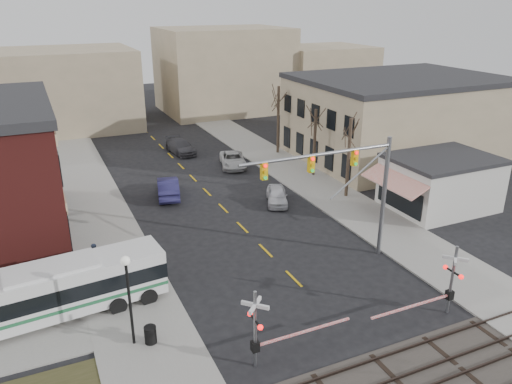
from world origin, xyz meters
TOP-DOWN VIEW (x-y plane):
  - ground at (0.00, 0.00)m, footprint 160.00×160.00m
  - sidewalk_west at (-9.50, 20.00)m, footprint 5.00×60.00m
  - sidewalk_east at (9.50, 20.00)m, footprint 5.00×60.00m
  - tan_building at (22.00, 20.00)m, footprint 20.30×15.30m
  - awning_shop at (15.97, 7.00)m, footprint 9.74×6.20m
  - tree_east_a at (10.50, 12.00)m, footprint 0.28×0.28m
  - tree_east_b at (10.80, 18.00)m, footprint 0.28×0.28m
  - tree_east_c at (11.00, 26.00)m, footprint 0.28×0.28m
  - transit_bus at (-13.29, 3.72)m, footprint 11.69×3.63m
  - traffic_signal_mast at (3.94, 2.57)m, footprint 10.17×0.30m
  - rr_crossing_west at (-4.88, -4.03)m, footprint 5.60×1.36m
  - rr_crossing_east at (5.48, -4.48)m, footprint 5.60×1.36m
  - street_lamp at (-10.10, -0.22)m, footprint 0.44×0.44m
  - trash_bin at (-9.33, -0.51)m, footprint 0.60×0.60m
  - car_a at (4.47, 13.20)m, footprint 3.06×4.35m
  - car_b at (-3.34, 18.40)m, footprint 2.78×5.28m
  - car_c at (4.78, 23.72)m, footprint 3.63×5.53m
  - car_d at (1.32, 30.47)m, footprint 2.62×5.26m
  - pedestrian_near at (-9.03, 4.62)m, footprint 0.50×0.64m
  - pedestrian_far at (-10.73, 7.93)m, footprint 1.05×0.95m

SIDE VIEW (x-z plane):
  - ground at x=0.00m, z-range 0.00..0.00m
  - sidewalk_west at x=-9.50m, z-range 0.00..0.12m
  - sidewalk_east at x=9.50m, z-range 0.00..0.12m
  - trash_bin at x=-9.33m, z-range 0.12..1.01m
  - car_a at x=4.47m, z-range 0.00..1.38m
  - car_c at x=4.78m, z-range 0.00..1.41m
  - car_d at x=1.32m, z-range 0.00..1.47m
  - car_b at x=-3.34m, z-range 0.00..1.66m
  - pedestrian_near at x=-9.03m, z-range 0.12..1.67m
  - pedestrian_far at x=-10.73m, z-range 0.12..1.88m
  - transit_bus at x=-13.29m, z-range 0.20..3.16m
  - rr_crossing_west at x=-4.88m, z-range -0.03..3.97m
  - rr_crossing_east at x=5.48m, z-range -0.03..3.97m
  - awning_shop at x=15.97m, z-range 0.01..4.31m
  - tree_east_b at x=10.80m, z-range 0.12..6.42m
  - tree_east_a at x=10.50m, z-range 0.12..6.87m
  - street_lamp at x=-10.10m, z-range 1.11..5.90m
  - tree_east_c at x=11.00m, z-range 0.12..7.32m
  - tan_building at x=22.00m, z-range 0.01..8.51m
  - traffic_signal_mast at x=3.94m, z-range 1.75..9.75m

